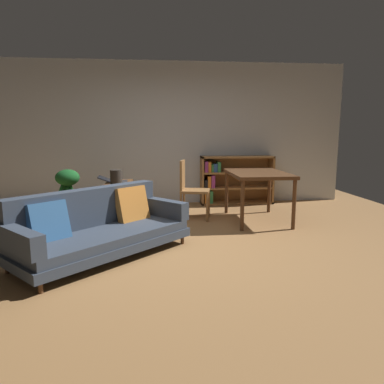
{
  "coord_description": "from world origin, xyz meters",
  "views": [
    {
      "loc": [
        -0.29,
        -4.26,
        1.38
      ],
      "look_at": [
        0.19,
        0.47,
        0.58
      ],
      "focal_mm": 33.2,
      "sensor_mm": 36.0,
      "label": 1
    }
  ],
  "objects_px": {
    "dining_table": "(258,177)",
    "media_console": "(119,203)",
    "desk_speaker": "(116,178)",
    "dining_chair_near": "(190,187)",
    "potted_floor_plant": "(68,189)",
    "open_laptop": "(114,181)",
    "bookshelf": "(231,180)",
    "fabric_couch": "(99,227)"
  },
  "relations": [
    {
      "from": "bookshelf",
      "to": "dining_table",
      "type": "bearing_deg",
      "value": -85.62
    },
    {
      "from": "dining_table",
      "to": "bookshelf",
      "type": "height_order",
      "value": "bookshelf"
    },
    {
      "from": "fabric_couch",
      "to": "bookshelf",
      "type": "height_order",
      "value": "bookshelf"
    },
    {
      "from": "dining_table",
      "to": "bookshelf",
      "type": "relative_size",
      "value": 0.87
    },
    {
      "from": "potted_floor_plant",
      "to": "media_console",
      "type": "bearing_deg",
      "value": -14.33
    },
    {
      "from": "desk_speaker",
      "to": "dining_chair_near",
      "type": "height_order",
      "value": "dining_chair_near"
    },
    {
      "from": "desk_speaker",
      "to": "potted_floor_plant",
      "type": "relative_size",
      "value": 0.28
    },
    {
      "from": "open_laptop",
      "to": "bookshelf",
      "type": "height_order",
      "value": "bookshelf"
    },
    {
      "from": "dining_table",
      "to": "dining_chair_near",
      "type": "bearing_deg",
      "value": 167.44
    },
    {
      "from": "open_laptop",
      "to": "fabric_couch",
      "type": "bearing_deg",
      "value": -89.77
    },
    {
      "from": "potted_floor_plant",
      "to": "dining_chair_near",
      "type": "xyz_separation_m",
      "value": [
        1.93,
        -0.13,
        0.02
      ]
    },
    {
      "from": "desk_speaker",
      "to": "dining_table",
      "type": "distance_m",
      "value": 2.17
    },
    {
      "from": "fabric_couch",
      "to": "dining_table",
      "type": "xyz_separation_m",
      "value": [
        2.22,
        1.39,
        0.36
      ]
    },
    {
      "from": "desk_speaker",
      "to": "bookshelf",
      "type": "xyz_separation_m",
      "value": [
        2.06,
        1.44,
        -0.25
      ]
    },
    {
      "from": "dining_table",
      "to": "potted_floor_plant",
      "type": "bearing_deg",
      "value": 173.09
    },
    {
      "from": "potted_floor_plant",
      "to": "dining_chair_near",
      "type": "bearing_deg",
      "value": -3.83
    },
    {
      "from": "desk_speaker",
      "to": "dining_table",
      "type": "xyz_separation_m",
      "value": [
        2.17,
        0.01,
        -0.03
      ]
    },
    {
      "from": "fabric_couch",
      "to": "potted_floor_plant",
      "type": "distance_m",
      "value": 1.9
    },
    {
      "from": "media_console",
      "to": "potted_floor_plant",
      "type": "relative_size",
      "value": 1.32
    },
    {
      "from": "dining_table",
      "to": "bookshelf",
      "type": "xyz_separation_m",
      "value": [
        -0.11,
        1.42,
        -0.22
      ]
    },
    {
      "from": "potted_floor_plant",
      "to": "bookshelf",
      "type": "distance_m",
      "value": 3.05
    },
    {
      "from": "dining_chair_near",
      "to": "desk_speaker",
      "type": "bearing_deg",
      "value": -167.97
    },
    {
      "from": "potted_floor_plant",
      "to": "dining_table",
      "type": "bearing_deg",
      "value": -6.91
    },
    {
      "from": "media_console",
      "to": "open_laptop",
      "type": "height_order",
      "value": "open_laptop"
    },
    {
      "from": "open_laptop",
      "to": "dining_chair_near",
      "type": "bearing_deg",
      "value": -4.17
    },
    {
      "from": "desk_speaker",
      "to": "fabric_couch",
      "type": "bearing_deg",
      "value": -92.34
    },
    {
      "from": "media_console",
      "to": "fabric_couch",
      "type": "bearing_deg",
      "value": -92.31
    },
    {
      "from": "dining_table",
      "to": "dining_chair_near",
      "type": "height_order",
      "value": "dining_chair_near"
    },
    {
      "from": "media_console",
      "to": "open_laptop",
      "type": "distance_m",
      "value": 0.37
    },
    {
      "from": "desk_speaker",
      "to": "dining_chair_near",
      "type": "relative_size",
      "value": 0.24
    },
    {
      "from": "potted_floor_plant",
      "to": "bookshelf",
      "type": "height_order",
      "value": "bookshelf"
    },
    {
      "from": "media_console",
      "to": "dining_chair_near",
      "type": "xyz_separation_m",
      "value": [
        1.13,
        0.08,
        0.22
      ]
    },
    {
      "from": "open_laptop",
      "to": "potted_floor_plant",
      "type": "xyz_separation_m",
      "value": [
        -0.73,
        0.04,
        -0.12
      ]
    },
    {
      "from": "fabric_couch",
      "to": "media_console",
      "type": "height_order",
      "value": "fabric_couch"
    },
    {
      "from": "dining_table",
      "to": "media_console",
      "type": "bearing_deg",
      "value": 175.91
    },
    {
      "from": "desk_speaker",
      "to": "dining_table",
      "type": "bearing_deg",
      "value": 0.3
    },
    {
      "from": "dining_table",
      "to": "desk_speaker",
      "type": "bearing_deg",
      "value": -179.7
    },
    {
      "from": "media_console",
      "to": "dining_table",
      "type": "distance_m",
      "value": 2.2
    },
    {
      "from": "media_console",
      "to": "dining_table",
      "type": "bearing_deg",
      "value": -4.09
    },
    {
      "from": "open_laptop",
      "to": "dining_chair_near",
      "type": "distance_m",
      "value": 1.21
    },
    {
      "from": "fabric_couch",
      "to": "dining_chair_near",
      "type": "relative_size",
      "value": 2.12
    },
    {
      "from": "media_console",
      "to": "dining_chair_near",
      "type": "distance_m",
      "value": 1.15
    }
  ]
}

